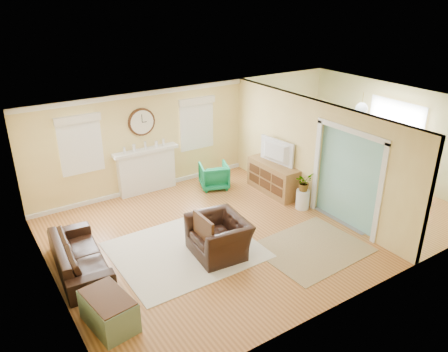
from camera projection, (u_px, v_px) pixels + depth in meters
The scene contains 29 objects.
floor at pixel (260, 221), 9.99m from camera, with size 9.00×9.00×0.00m, color brown.
wall_back at pixel (194, 133), 11.78m from camera, with size 9.00×0.02×2.60m, color #D5B767.
wall_front at pixel (374, 227), 7.17m from camera, with size 9.00×0.02×2.60m, color #D5B767.
wall_left at pixel (47, 225), 7.23m from camera, with size 0.02×6.00×2.60m, color #D5B767.
wall_right at pixel (395, 133), 11.72m from camera, with size 0.02×6.00×2.60m, color #D5B767.
ceiling at pixel (265, 110), 8.95m from camera, with size 9.00×6.00×0.02m, color white.
partition at pixel (305, 149), 10.42m from camera, with size 0.17×6.00×2.60m.
fireplace at pixel (147, 170), 11.22m from camera, with size 1.70×0.30×1.17m.
wall_clock at pixel (142, 122), 10.78m from camera, with size 0.70×0.07×0.70m.
window_left at pixel (80, 141), 10.08m from camera, with size 1.05×0.13×1.42m.
window_right at pixel (197, 120), 11.62m from camera, with size 1.05×0.13×1.42m.
french_doors at pixel (393, 141), 11.77m from camera, with size 0.06×1.70×2.20m.
pendant at pixel (362, 108), 10.61m from camera, with size 0.30×0.30×0.55m.
rug_cream at pixel (186, 250), 8.87m from camera, with size 2.80×2.43×0.01m, color white.
rug_jute at pixel (312, 248), 8.94m from camera, with size 2.10×1.72×0.01m, color tan.
rug_grey at pixel (347, 194), 11.26m from camera, with size 2.55×3.18×0.01m, color gray.
sofa at pixel (79, 256), 8.16m from camera, with size 2.11×0.83×0.62m, color black.
eames_chair at pixel (219, 237), 8.65m from camera, with size 1.16×1.01×0.75m, color black.
green_chair at pixel (214, 176), 11.53m from camera, with size 0.71×0.73×0.66m, color #037142.
trunk at pixel (109, 311), 6.82m from camera, with size 0.72×1.03×0.55m.
credenza at pixel (273, 178), 11.24m from camera, with size 0.53×1.56×0.80m.
tv at pixel (274, 152), 10.94m from camera, with size 1.08×0.14×0.62m, color black.
garden_stool at pixel (303, 199), 10.47m from camera, with size 0.32×0.32×0.48m, color white.
potted_plant at pixel (304, 182), 10.28m from camera, with size 0.39×0.34×0.44m, color #337F33.
dining_table at pixel (348, 183), 11.14m from camera, with size 1.74×0.97×0.61m, color #4D2A18.
dining_chair_n at pixel (320, 160), 11.85m from camera, with size 0.53×0.53×1.01m.
dining_chair_s at pixel (388, 194), 10.13m from camera, with size 0.46×0.46×0.86m.
dining_chair_w at pixel (333, 178), 10.72m from camera, with size 0.46×0.46×1.01m.
dining_chair_e at pixel (368, 168), 11.34m from camera, with size 0.53×0.53×1.00m.
Camera 1 is at (-5.46, -6.88, 4.94)m, focal length 35.00 mm.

